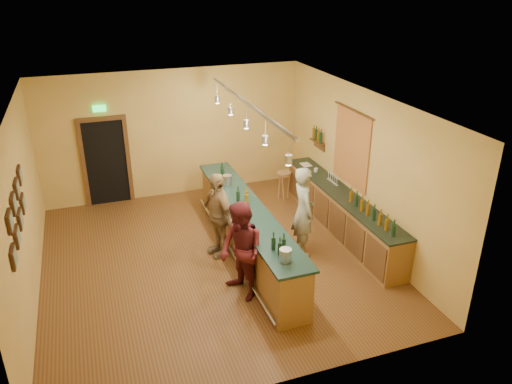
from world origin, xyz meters
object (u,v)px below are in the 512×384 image
object	(u,v)px
back_counter	(341,212)
tasting_bar	(247,227)
customer_a	(241,252)
bartender	(303,211)
customer_b	(218,215)
bar_stool	(284,178)

from	to	relation	value
back_counter	tasting_bar	distance (m)	2.24
tasting_bar	customer_a	xyz separation A→B (m)	(-0.55, -1.34, 0.29)
back_counter	bartender	xyz separation A→B (m)	(-1.15, -0.51, 0.45)
customer_b	bar_stool	xyz separation A→B (m)	(2.25, 2.02, -0.30)
tasting_bar	customer_b	world-z (taller)	customer_b
bartender	customer_b	xyz separation A→B (m)	(-1.63, 0.51, -0.05)
customer_b	bartender	bearing A→B (deg)	58.24
customer_b	bar_stool	world-z (taller)	customer_b
customer_a	customer_b	world-z (taller)	customer_a
customer_b	customer_a	bearing A→B (deg)	-14.29
customer_b	back_counter	bearing A→B (deg)	75.64
back_counter	bartender	distance (m)	1.34
bartender	bar_stool	world-z (taller)	bartender
tasting_bar	bar_stool	bearing A→B (deg)	52.24
tasting_bar	bar_stool	distance (m)	2.79
customer_a	customer_b	distance (m)	1.53
bartender	bar_stool	bearing A→B (deg)	-9.51
customer_b	bar_stool	bearing A→B (deg)	117.54
back_counter	bartender	world-z (taller)	bartender
customer_a	bar_stool	bearing A→B (deg)	131.92
back_counter	bar_stool	world-z (taller)	back_counter
customer_a	bar_stool	world-z (taller)	customer_a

